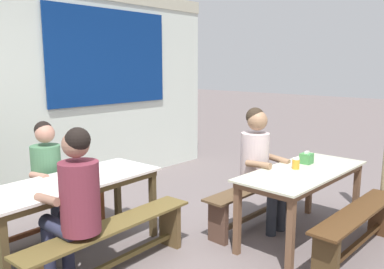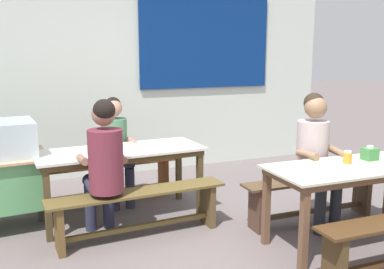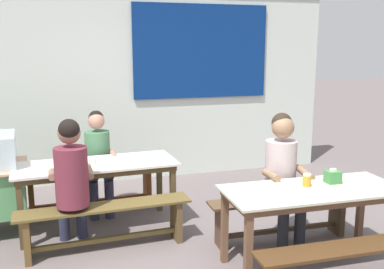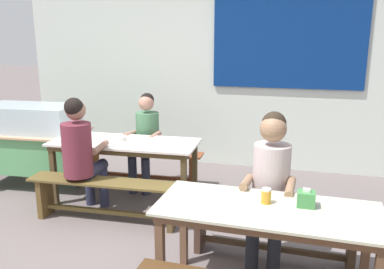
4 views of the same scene
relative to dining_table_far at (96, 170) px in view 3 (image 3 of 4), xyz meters
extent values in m
plane|color=#695D5C|center=(0.72, -1.03, -0.68)|extent=(40.00, 40.00, 0.00)
cube|color=silver|center=(0.72, 1.79, 0.70)|extent=(6.15, 0.12, 2.75)
cube|color=navy|center=(1.77, 1.70, 1.26)|extent=(2.11, 0.03, 1.41)
cube|color=silver|center=(0.00, 0.00, 0.06)|extent=(1.78, 0.77, 0.02)
cube|color=#4C3D23|center=(0.00, 0.00, 0.02)|extent=(1.69, 0.71, 0.06)
cube|color=#4C3D23|center=(0.78, 0.32, -0.34)|extent=(0.06, 0.06, 0.67)
cube|color=#4C3D23|center=(0.80, -0.25, -0.34)|extent=(0.06, 0.06, 0.67)
cube|color=#4C3D23|center=(-0.80, 0.25, -0.34)|extent=(0.06, 0.06, 0.67)
cube|color=#4C3D23|center=(-0.78, -0.32, -0.34)|extent=(0.06, 0.06, 0.67)
cube|color=beige|center=(1.80, -1.46, 0.07)|extent=(1.65, 0.73, 0.02)
cube|color=brown|center=(1.80, -1.46, 0.03)|extent=(1.57, 0.67, 0.06)
cube|color=brown|center=(2.55, -1.19, -0.34)|extent=(0.06, 0.06, 0.67)
cube|color=brown|center=(1.07, -1.16, -0.34)|extent=(0.06, 0.06, 0.67)
cube|color=brown|center=(1.06, -1.73, -0.34)|extent=(0.06, 0.06, 0.67)
cube|color=brown|center=(-0.03, 0.58, -0.22)|extent=(1.67, 0.35, 0.02)
cube|color=brown|center=(0.68, 0.61, -0.46)|extent=(0.07, 0.23, 0.44)
cube|color=brown|center=(-0.73, 0.54, -0.46)|extent=(0.07, 0.23, 0.44)
cube|color=brown|center=(-0.03, 0.58, -0.57)|extent=(1.38, 0.11, 0.04)
cube|color=brown|center=(0.03, -0.58, -0.22)|extent=(1.73, 0.37, 0.02)
cube|color=brown|center=(0.77, -0.54, -0.46)|extent=(0.07, 0.25, 0.44)
cube|color=brown|center=(-0.71, -0.61, -0.46)|extent=(0.07, 0.25, 0.44)
cube|color=brown|center=(0.03, -0.58, -0.57)|extent=(1.44, 0.11, 0.04)
cube|color=brown|center=(1.82, -0.88, -0.22)|extent=(1.58, 0.30, 0.02)
cube|color=#4C3926|center=(2.48, -0.90, -0.46)|extent=(0.07, 0.23, 0.44)
cube|color=#51372B|center=(1.15, -0.87, -0.46)|extent=(0.07, 0.23, 0.44)
cube|color=brown|center=(1.82, -0.88, -0.57)|extent=(1.30, 0.08, 0.04)
cube|color=#492E17|center=(1.79, -2.04, -0.22)|extent=(1.58, 0.30, 0.02)
cylinder|color=#333333|center=(-0.83, 0.24, -0.56)|extent=(0.05, 0.05, 0.23)
cylinder|color=#3F3F3F|center=(-0.59, 0.26, -0.06)|extent=(0.09, 0.69, 0.04)
cylinder|color=#22262D|center=(1.67, -1.18, -0.45)|extent=(0.11, 0.11, 0.47)
cylinder|color=#22262D|center=(1.85, -1.19, -0.45)|extent=(0.11, 0.11, 0.47)
cylinder|color=#22262D|center=(1.68, -1.03, -0.16)|extent=(0.15, 0.35, 0.13)
cylinder|color=#22262D|center=(1.86, -1.04, -0.16)|extent=(0.15, 0.35, 0.13)
cylinder|color=#C1ADAD|center=(1.78, -0.88, 0.11)|extent=(0.32, 0.32, 0.57)
sphere|color=#936D50|center=(1.78, -0.90, 0.54)|extent=(0.22, 0.22, 0.22)
sphere|color=#2D2319|center=(1.78, -0.87, 0.58)|extent=(0.21, 0.21, 0.21)
cylinder|color=#936D50|center=(1.59, -1.05, 0.10)|extent=(0.09, 0.31, 0.09)
cylinder|color=#936D50|center=(1.95, -1.07, 0.10)|extent=(0.09, 0.31, 0.10)
cylinder|color=#2E304C|center=(-0.19, -0.21, -0.45)|extent=(0.11, 0.11, 0.47)
cylinder|color=#2E304C|center=(-0.37, -0.22, -0.45)|extent=(0.11, 0.11, 0.47)
cylinder|color=#2E304C|center=(-0.19, -0.40, -0.16)|extent=(0.14, 0.42, 0.13)
cylinder|color=#2E304C|center=(-0.37, -0.41, -0.16)|extent=(0.14, 0.42, 0.13)
cylinder|color=maroon|center=(-0.27, -0.59, 0.12)|extent=(0.31, 0.31, 0.57)
sphere|color=#8E6350|center=(-0.27, -0.57, 0.54)|extent=(0.21, 0.21, 0.21)
sphere|color=black|center=(-0.27, -0.60, 0.58)|extent=(0.20, 0.20, 0.20)
cylinder|color=#8E6350|center=(-0.10, -0.41, 0.10)|extent=(0.08, 0.31, 0.10)
cylinder|color=#8E6350|center=(-0.45, -0.42, 0.10)|extent=(0.08, 0.31, 0.09)
cylinder|color=#313347|center=(-0.03, 0.26, -0.45)|extent=(0.11, 0.11, 0.47)
cylinder|color=#313347|center=(0.15, 0.25, -0.45)|extent=(0.11, 0.11, 0.47)
cylinder|color=#313347|center=(-0.03, 0.42, -0.16)|extent=(0.13, 0.36, 0.13)
cylinder|color=#313347|center=(0.15, 0.42, -0.16)|extent=(0.13, 0.36, 0.13)
cylinder|color=#477852|center=(0.07, 0.58, 0.07)|extent=(0.30, 0.30, 0.49)
sphere|color=#AE7863|center=(0.07, 0.56, 0.45)|extent=(0.20, 0.20, 0.20)
sphere|color=black|center=(0.07, 0.59, 0.48)|extent=(0.18, 0.18, 0.18)
cylinder|color=#AE7863|center=(-0.11, 0.40, 0.06)|extent=(0.07, 0.31, 0.10)
cylinder|color=#AE7863|center=(0.24, 0.40, 0.06)|extent=(0.07, 0.30, 0.07)
cube|color=#408645|center=(2.07, -1.36, 0.13)|extent=(0.13, 0.11, 0.11)
cube|color=white|center=(2.07, -1.36, 0.20)|extent=(0.05, 0.03, 0.02)
cylinder|color=orange|center=(1.78, -1.38, 0.13)|extent=(0.08, 0.08, 0.10)
cylinder|color=white|center=(1.78, -1.38, 0.19)|extent=(0.07, 0.07, 0.02)
cylinder|color=silver|center=(-0.07, 0.04, 0.10)|extent=(0.15, 0.15, 0.05)
camera|label=1|loc=(-1.88, -3.22, 1.14)|focal=36.68mm
camera|label=2|loc=(-0.99, -4.31, 1.06)|focal=39.72mm
camera|label=3|loc=(-0.33, -4.74, 1.33)|focal=40.80mm
camera|label=4|loc=(1.98, -4.23, 1.30)|focal=37.55mm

